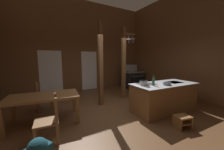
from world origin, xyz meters
TOP-DOWN VIEW (x-y plane):
  - ground_plane at (0.00, 0.00)m, footprint 7.69×7.61m
  - wall_back at (0.00, 3.48)m, footprint 7.69×0.14m
  - wall_right at (3.51, 0.00)m, footprint 0.14×7.61m
  - glazed_door_back_left at (-1.55, 3.40)m, footprint 1.00×0.01m
  - glazed_panel_back_right at (0.34, 3.40)m, footprint 0.84×0.01m
  - kitchen_island at (1.47, -0.54)m, footprint 2.19×1.03m
  - stove_range at (2.71, 2.57)m, footprint 1.15×0.83m
  - support_post_with_pot_rack at (1.07, 1.15)m, footprint 0.60×0.26m
  - support_post_center at (-0.10, 0.92)m, footprint 0.14×0.14m
  - step_stool at (0.99, -1.49)m, footprint 0.41×0.35m
  - dining_table at (-1.93, 0.45)m, footprint 1.79×1.08m
  - ladderback_chair_near_window at (-1.87, -0.48)m, footprint 0.47×0.47m
  - ladderback_chair_by_post at (-1.96, 1.32)m, footprint 0.47×0.47m
  - stockpot_on_counter at (0.68, -0.44)m, footprint 0.30×0.23m
  - mixing_bowl_on_counter at (1.32, -0.75)m, footprint 0.22×0.22m
  - bottle_tall_on_counter at (0.92, -0.59)m, footprint 0.07×0.07m

SIDE VIEW (x-z plane):
  - ground_plane at x=0.00m, z-range -0.10..0.00m
  - step_stool at x=0.99m, z-range 0.03..0.33m
  - kitchen_island at x=1.47m, z-range 0.00..0.89m
  - ladderback_chair_near_window at x=-1.87m, z-range -0.02..0.93m
  - ladderback_chair_by_post at x=-1.96m, z-range -0.02..0.93m
  - stove_range at x=2.71m, z-range -0.18..1.14m
  - dining_table at x=-1.93m, z-range 0.28..1.02m
  - mixing_bowl_on_counter at x=1.32m, z-range 0.89..0.97m
  - stockpot_on_counter at x=0.68m, z-range 0.89..1.04m
  - bottle_tall_on_counter at x=0.92m, z-range 0.86..1.17m
  - glazed_door_back_left at x=-1.55m, z-range 0.00..2.05m
  - glazed_panel_back_right at x=0.34m, z-range 0.00..2.05m
  - support_post_center at x=-0.10m, z-range 0.00..2.95m
  - support_post_with_pot_rack at x=1.07m, z-range 0.11..3.06m
  - wall_back at x=0.00m, z-range 0.00..4.60m
  - wall_right at x=3.51m, z-range 0.00..4.60m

